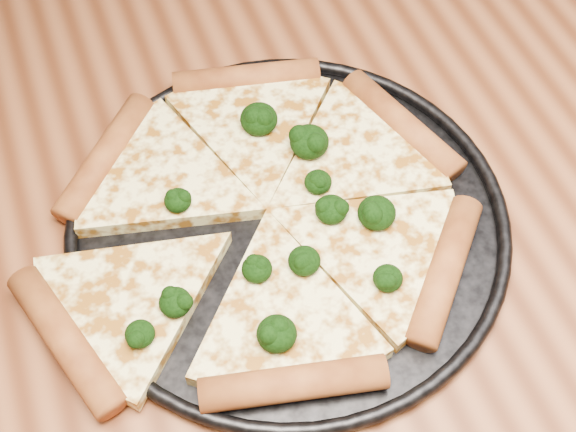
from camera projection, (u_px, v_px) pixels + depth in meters
name	position (u px, v px, depth m)	size (l,w,h in m)	color
dining_table	(356.00, 248.00, 0.79)	(1.20, 0.90, 0.75)	brown
pizza_pan	(288.00, 221.00, 0.69)	(0.39, 0.39, 0.02)	black
pizza	(261.00, 215.00, 0.68)	(0.41, 0.37, 0.03)	#FEF09B
broccoli_florets	(288.00, 215.00, 0.66)	(0.24, 0.24, 0.03)	black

